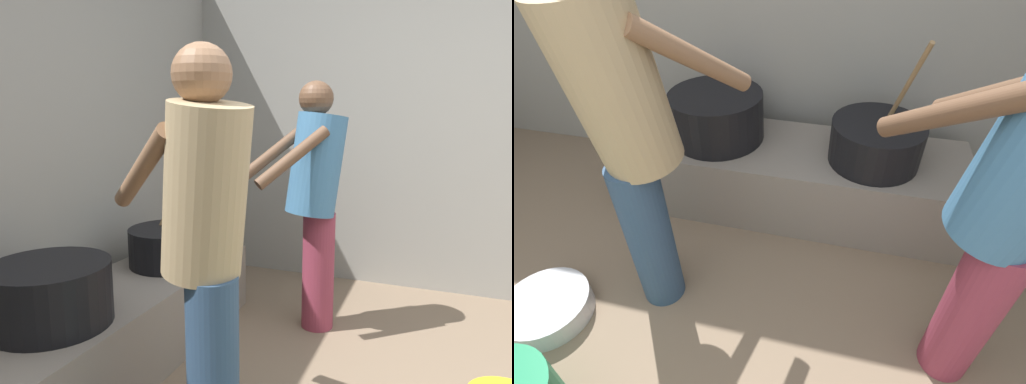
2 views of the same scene
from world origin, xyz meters
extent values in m
cube|color=gray|center=(2.32, 0.00, 1.24)|extent=(0.20, 4.79, 2.48)
cube|color=slate|center=(0.45, 1.78, 0.22)|extent=(2.00, 0.60, 0.43)
cylinder|color=black|center=(0.90, 1.75, 0.54)|extent=(0.49, 0.49, 0.23)
cylinder|color=#937047|center=(0.99, 1.75, 0.86)|extent=(0.12, 0.24, 0.51)
cylinder|color=black|center=(0.00, 1.79, 0.57)|extent=(0.54, 0.54, 0.28)
cylinder|color=navy|center=(-0.04, 0.97, 0.39)|extent=(0.20, 0.20, 0.77)
cylinder|color=tan|center=(-0.02, 0.99, 1.09)|extent=(0.46, 0.48, 0.66)
sphere|color=brown|center=(-0.02, 1.00, 1.50)|extent=(0.21, 0.21, 0.21)
cylinder|color=brown|center=(0.21, 1.12, 1.15)|extent=(0.31, 0.44, 0.36)
cylinder|color=brown|center=(-0.02, 1.26, 1.15)|extent=(0.31, 0.44, 0.36)
cylinder|color=#8C3347|center=(1.29, 0.91, 0.37)|extent=(0.20, 0.20, 0.74)
cylinder|color=teal|center=(1.27, 0.93, 1.04)|extent=(0.48, 0.48, 0.64)
sphere|color=brown|center=(1.26, 0.94, 1.44)|extent=(0.21, 0.21, 0.21)
cylinder|color=brown|center=(1.21, 1.19, 1.11)|extent=(0.37, 0.38, 0.35)
cylinder|color=brown|center=(1.02, 1.00, 1.11)|extent=(0.37, 0.38, 0.35)
camera|label=1|loc=(-1.50, 0.20, 1.38)|focal=33.33mm
camera|label=2|loc=(0.75, -0.04, 1.61)|focal=26.28mm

